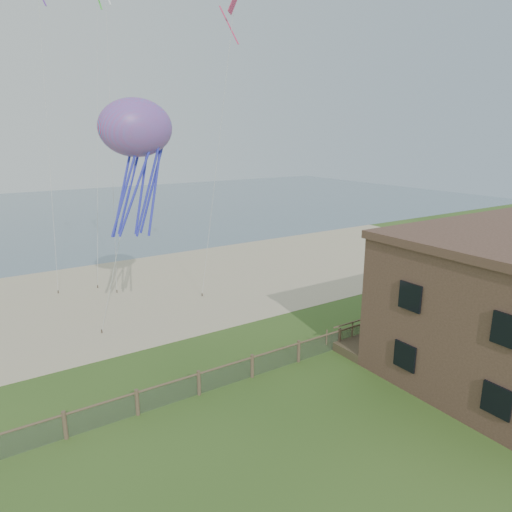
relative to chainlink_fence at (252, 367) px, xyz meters
name	(u,v)px	position (x,y,z in m)	size (l,w,h in m)	color
ground	(332,440)	(0.00, -6.00, -0.55)	(160.00, 160.00, 0.00)	#30501B
sand_beach	(144,291)	(0.00, 16.00, -0.55)	(72.00, 20.00, 0.02)	#C0AF8B
ocean	(48,214)	(0.00, 60.00, -0.55)	(160.00, 68.00, 0.02)	slate
chainlink_fence	(252,367)	(0.00, 0.00, 0.00)	(36.20, 0.20, 1.25)	#4D3B2B
motel_deck	(430,324)	(13.00, -1.00, -0.30)	(15.00, 2.00, 0.50)	brown
picnic_table	(395,349)	(8.04, -2.34, -0.15)	(1.88, 1.42, 0.79)	brown
octopus_kite	(138,166)	(-3.00, 6.67, 9.84)	(3.76, 2.65, 7.73)	#E12363
kite_red	(234,14)	(4.07, 8.36, 18.48)	(1.21, 0.70, 2.47)	#E3285A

